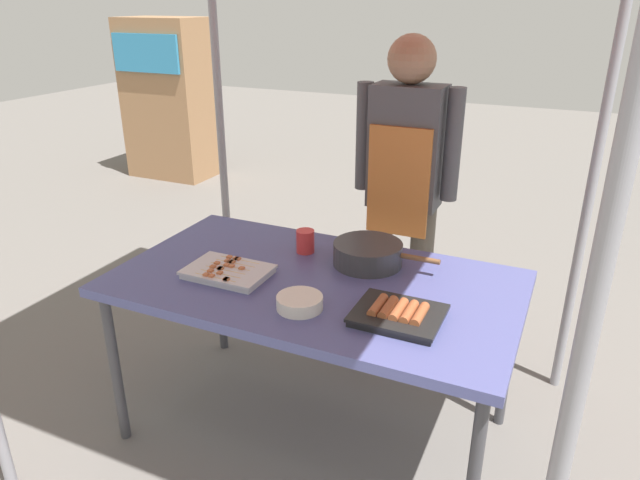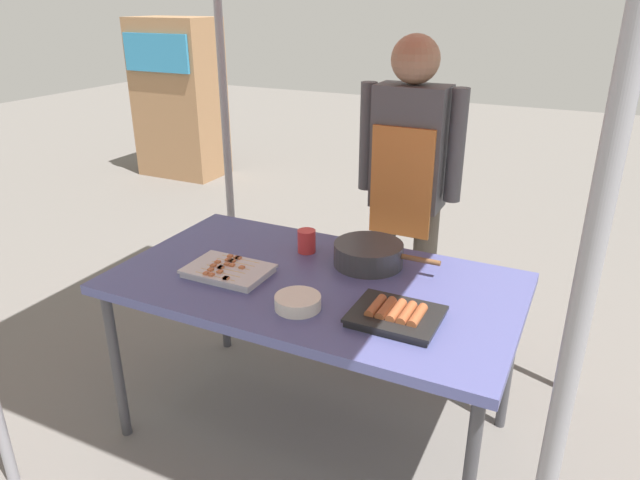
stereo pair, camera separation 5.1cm
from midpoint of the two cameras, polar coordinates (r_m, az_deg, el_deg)
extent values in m
plane|color=#66605B|center=(2.74, -1.02, -18.05)|extent=(18.00, 18.00, 0.00)
cube|color=#4C518C|center=(2.32, -1.14, -4.30)|extent=(1.60, 0.90, 0.04)
cylinder|color=#3F3F44|center=(2.63, -20.01, -11.80)|extent=(0.04, 0.04, 0.71)
cylinder|color=#3F3F44|center=(3.14, -10.26, -4.82)|extent=(0.04, 0.04, 0.71)
cylinder|color=#3F3F44|center=(2.67, 17.48, -10.83)|extent=(0.04, 0.04, 0.71)
cylinder|color=gray|center=(1.24, 23.37, -10.33)|extent=(0.04, 0.04, 2.30)
cylinder|color=gray|center=(3.31, -10.24, 11.29)|extent=(0.04, 0.04, 2.30)
cylinder|color=gray|center=(2.74, 25.07, 7.15)|extent=(0.04, 0.04, 2.30)
cube|color=black|center=(2.05, 6.98, -7.54)|extent=(0.29, 0.24, 0.02)
cube|color=black|center=(2.04, 7.00, -7.15)|extent=(0.31, 0.25, 0.01)
cylinder|color=#9E512D|center=(2.05, 5.00, -6.47)|extent=(0.03, 0.14, 0.03)
cylinder|color=#9E512D|center=(2.04, 6.00, -6.68)|extent=(0.03, 0.14, 0.03)
cylinder|color=#9E512D|center=(2.03, 7.01, -6.88)|extent=(0.03, 0.14, 0.03)
cylinder|color=#9E512D|center=(2.03, 8.04, -7.09)|extent=(0.03, 0.14, 0.03)
cylinder|color=#9E512D|center=(2.02, 9.07, -7.29)|extent=(0.03, 0.14, 0.03)
cube|color=silver|center=(2.37, -9.62, -3.24)|extent=(0.32, 0.22, 0.02)
cube|color=silver|center=(2.37, -9.65, -2.90)|extent=(0.33, 0.23, 0.01)
cylinder|color=tan|center=(2.30, -10.89, -3.68)|extent=(0.18, 0.01, 0.01)
cube|color=#B7663D|center=(2.32, -11.75, -3.48)|extent=(0.02, 0.02, 0.02)
cube|color=#B7663D|center=(2.27, -9.80, -3.94)|extent=(0.02, 0.02, 0.02)
cube|color=#B7663D|center=(2.31, -11.23, -3.60)|extent=(0.02, 0.02, 0.02)
cube|color=#B7663D|center=(2.27, -9.85, -3.93)|extent=(0.02, 0.02, 0.02)
cylinder|color=tan|center=(2.32, -10.39, -3.33)|extent=(0.18, 0.01, 0.01)
cube|color=#B7663D|center=(2.35, -11.33, -3.11)|extent=(0.02, 0.02, 0.02)
cube|color=#B7663D|center=(2.33, -10.44, -3.31)|extent=(0.02, 0.02, 0.02)
cylinder|color=tan|center=(2.35, -9.89, -2.98)|extent=(0.18, 0.01, 0.01)
cube|color=#B7663D|center=(2.36, -10.40, -2.87)|extent=(0.02, 0.02, 0.02)
cube|color=#B7663D|center=(2.36, -10.34, -2.88)|extent=(0.02, 0.02, 0.02)
cube|color=#B7663D|center=(2.38, -11.08, -2.71)|extent=(0.02, 0.02, 0.02)
cylinder|color=tan|center=(2.38, -9.41, -2.64)|extent=(0.18, 0.01, 0.01)
cube|color=#B7663D|center=(2.41, -10.68, -2.36)|extent=(0.02, 0.02, 0.02)
cube|color=#B7663D|center=(2.35, -8.32, -2.88)|extent=(0.02, 0.02, 0.02)
cube|color=#B7663D|center=(2.37, -9.29, -2.67)|extent=(0.02, 0.02, 0.02)
cube|color=#B7663D|center=(2.39, -9.78, -2.56)|extent=(0.02, 0.02, 0.02)
cylinder|color=tan|center=(2.40, -8.94, -2.31)|extent=(0.18, 0.01, 0.01)
cube|color=#B7663D|center=(2.42, -9.36, -2.22)|extent=(0.02, 0.02, 0.02)
cube|color=#B7663D|center=(2.42, -9.69, -2.15)|extent=(0.02, 0.02, 0.02)
cube|color=#B7663D|center=(2.41, -9.21, -2.25)|extent=(0.02, 0.02, 0.02)
cylinder|color=tan|center=(2.43, -8.48, -1.98)|extent=(0.18, 0.01, 0.01)
cube|color=#B7663D|center=(2.46, -9.49, -1.77)|extent=(0.02, 0.02, 0.02)
cube|color=#B7663D|center=(2.44, -8.67, -1.94)|extent=(0.02, 0.02, 0.02)
cube|color=#B7663D|center=(2.44, -8.83, -1.91)|extent=(0.02, 0.02, 0.02)
cylinder|color=#38383A|center=(2.43, 4.12, -1.35)|extent=(0.29, 0.29, 0.10)
cylinder|color=brown|center=(2.36, 9.24, -1.84)|extent=(0.16, 0.02, 0.02)
cylinder|color=#386B33|center=(2.41, 4.14, -0.54)|extent=(0.27, 0.27, 0.01)
cylinder|color=silver|center=(2.10, -2.71, -6.15)|extent=(0.17, 0.17, 0.05)
cylinder|color=red|center=(2.54, -2.03, -0.12)|extent=(0.08, 0.08, 0.10)
cylinder|color=#595147|center=(3.12, 5.38, -3.44)|extent=(0.12, 0.12, 0.83)
cylinder|color=#595147|center=(3.07, 9.26, -4.17)|extent=(0.12, 0.12, 0.83)
cube|color=#4C4C51|center=(2.85, 8.01, 9.05)|extent=(0.34, 0.20, 0.59)
cube|color=#CC7233|center=(2.79, 7.18, 5.64)|extent=(0.30, 0.02, 0.53)
cylinder|color=#4C4C51|center=(2.91, 3.85, 10.10)|extent=(0.08, 0.08, 0.53)
cylinder|color=#4C4C51|center=(2.79, 12.42, 9.07)|extent=(0.08, 0.08, 0.53)
sphere|color=#9E7256|center=(2.78, 8.49, 17.19)|extent=(0.22, 0.22, 0.22)
cube|color=#9E724C|center=(6.41, -14.82, 13.22)|extent=(0.86, 0.54, 1.61)
cube|color=#338CBF|center=(6.13, -17.05, 17.15)|extent=(0.77, 0.03, 0.36)
camera|label=1|loc=(0.03, -90.64, -0.27)|focal=32.55mm
camera|label=2|loc=(0.03, 89.36, 0.27)|focal=32.55mm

